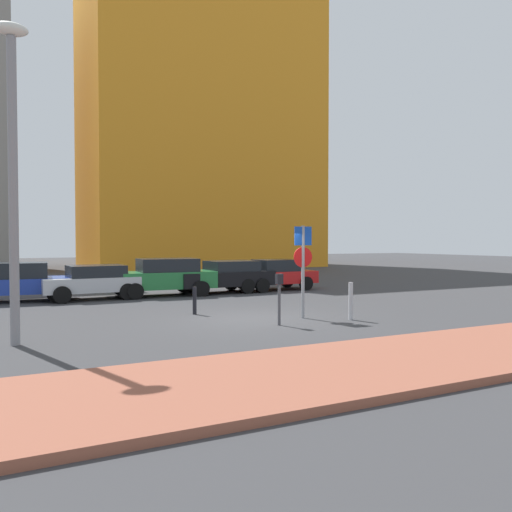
{
  "coord_description": "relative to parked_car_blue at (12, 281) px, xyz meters",
  "views": [
    {
      "loc": [
        -6.62,
        -13.35,
        2.29
      ],
      "look_at": [
        1.03,
        1.88,
        1.78
      ],
      "focal_mm": 35.81,
      "sensor_mm": 36.0,
      "label": 1
    }
  ],
  "objects": [
    {
      "name": "building_colorful_midrise",
      "position": [
        15.67,
        22.59,
        12.29
      ],
      "size": [
        19.46,
        13.04,
        26.13
      ],
      "primitive_type": "cube",
      "color": "orange",
      "rests_on": "ground"
    },
    {
      "name": "traffic_bollard_near",
      "position": [
        8.66,
        -9.23,
        -0.23
      ],
      "size": [
        0.13,
        0.13,
        1.09
      ],
      "primitive_type": "cylinder",
      "color": "#B7B7BC",
      "rests_on": "ground"
    },
    {
      "name": "sidewalk_brick",
      "position": [
        6.25,
        -13.93,
        -0.7
      ],
      "size": [
        40.0,
        3.4,
        0.14
      ],
      "primitive_type": "cube",
      "color": "#93513D",
      "rests_on": "ground"
    },
    {
      "name": "parked_car_blue",
      "position": [
        0.0,
        0.0,
        0.0
      ],
      "size": [
        4.58,
        2.17,
        1.47
      ],
      "color": "#1E389E",
      "rests_on": "ground"
    },
    {
      "name": "traffic_bollard_mid",
      "position": [
        5.01,
        -6.15,
        -0.34
      ],
      "size": [
        0.12,
        0.12,
        0.86
      ],
      "primitive_type": "cylinder",
      "color": "black",
      "rests_on": "ground"
    },
    {
      "name": "parking_meter",
      "position": [
        6.36,
        -9.12,
        0.13
      ],
      "size": [
        0.18,
        0.14,
        1.39
      ],
      "color": "#4C4C51",
      "rests_on": "ground"
    },
    {
      "name": "parked_car_black",
      "position": [
        8.47,
        -0.47,
        -0.03
      ],
      "size": [
        4.43,
        2.21,
        1.4
      ],
      "color": "black",
      "rests_on": "ground"
    },
    {
      "name": "parked_car_red",
      "position": [
        10.79,
        -0.4,
        -0.05
      ],
      "size": [
        4.5,
        1.98,
        1.41
      ],
      "color": "red",
      "rests_on": "ground"
    },
    {
      "name": "parked_car_silver",
      "position": [
        2.94,
        -0.53,
        -0.06
      ],
      "size": [
        4.02,
        2.08,
        1.33
      ],
      "color": "#B7BABF",
      "rests_on": "ground"
    },
    {
      "name": "street_lamp",
      "position": [
        -0.1,
        -8.82,
        3.34
      ],
      "size": [
        0.7,
        0.36,
        6.99
      ],
      "color": "gray",
      "rests_on": "ground"
    },
    {
      "name": "ground_plane",
      "position": [
        6.25,
        -7.76,
        -0.77
      ],
      "size": [
        120.0,
        120.0,
        0.0
      ],
      "primitive_type": "plane",
      "color": "#38383A"
    },
    {
      "name": "parked_car_green",
      "position": [
        5.64,
        -0.49,
        0.04
      ],
      "size": [
        4.49,
        2.19,
        1.55
      ],
      "color": "#237238",
      "rests_on": "ground"
    },
    {
      "name": "parking_sign_post",
      "position": [
        7.61,
        -8.32,
        0.94
      ],
      "size": [
        0.6,
        0.1,
        2.73
      ],
      "color": "gray",
      "rests_on": "ground"
    }
  ]
}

